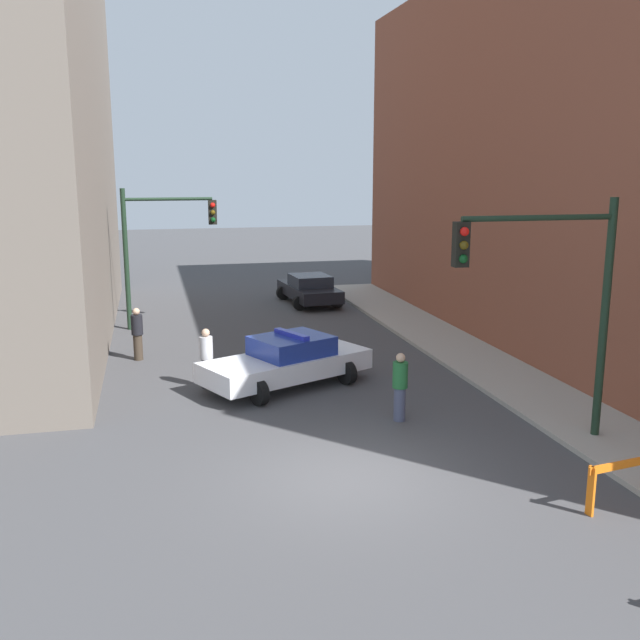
# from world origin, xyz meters

# --- Properties ---
(ground_plane) EXTENTS (120.00, 120.00, 0.00)m
(ground_plane) POSITION_xyz_m (0.00, 0.00, 0.00)
(ground_plane) COLOR #424244
(sidewalk_right) EXTENTS (2.40, 44.00, 0.12)m
(sidewalk_right) POSITION_xyz_m (6.20, 0.00, 0.06)
(sidewalk_right) COLOR #9E998E
(sidewalk_right) RESTS_ON ground_plane
(traffic_light_near) EXTENTS (3.64, 0.35, 5.20)m
(traffic_light_near) POSITION_xyz_m (4.73, 0.70, 3.53)
(traffic_light_near) COLOR black
(traffic_light_near) RESTS_ON sidewalk_right
(traffic_light_far) EXTENTS (3.44, 0.35, 5.20)m
(traffic_light_far) POSITION_xyz_m (-3.30, 14.51, 3.40)
(traffic_light_far) COLOR black
(traffic_light_far) RESTS_ON ground_plane
(police_car) EXTENTS (5.04, 3.65, 1.52)m
(police_car) POSITION_xyz_m (0.00, 6.15, 0.72)
(police_car) COLOR white
(police_car) RESTS_ON ground_plane
(parked_car_near) EXTENTS (2.51, 4.44, 1.31)m
(parked_car_near) POSITION_xyz_m (3.25, 17.96, 0.67)
(parked_car_near) COLOR black
(parked_car_near) RESTS_ON ground_plane
(pedestrian_crossing) EXTENTS (0.47, 0.47, 1.66)m
(pedestrian_crossing) POSITION_xyz_m (-2.17, 6.55, 0.86)
(pedestrian_crossing) COLOR black
(pedestrian_crossing) RESTS_ON ground_plane
(pedestrian_corner) EXTENTS (0.41, 0.41, 1.66)m
(pedestrian_corner) POSITION_xyz_m (-4.04, 9.98, 0.86)
(pedestrian_corner) COLOR #382D23
(pedestrian_corner) RESTS_ON ground_plane
(pedestrian_sidewalk) EXTENTS (0.45, 0.45, 1.66)m
(pedestrian_sidewalk) POSITION_xyz_m (2.08, 2.86, 0.86)
(pedestrian_sidewalk) COLOR #474C66
(pedestrian_sidewalk) RESTS_ON ground_plane
(barrier_mid) EXTENTS (1.59, 0.39, 0.90)m
(barrier_mid) POSITION_xyz_m (4.39, -2.30, 0.62)
(barrier_mid) COLOR orange
(barrier_mid) RESTS_ON ground_plane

